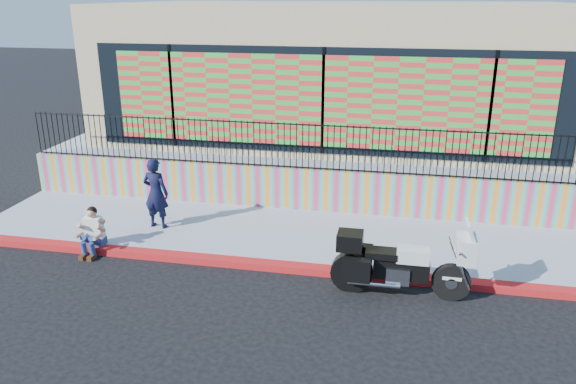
# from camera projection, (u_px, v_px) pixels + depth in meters

# --- Properties ---
(ground) EXTENTS (90.00, 90.00, 0.00)m
(ground) POSITION_uv_depth(u_px,v_px,m) (293.00, 271.00, 11.84)
(ground) COLOR black
(ground) RESTS_ON ground
(red_curb) EXTENTS (16.00, 0.30, 0.15)m
(red_curb) POSITION_uv_depth(u_px,v_px,m) (293.00, 268.00, 11.81)
(red_curb) COLOR red
(red_curb) RESTS_ON ground
(sidewalk) EXTENTS (16.00, 3.00, 0.15)m
(sidewalk) POSITION_uv_depth(u_px,v_px,m) (306.00, 236.00, 13.34)
(sidewalk) COLOR #99A3B8
(sidewalk) RESTS_ON ground
(mural_wall) EXTENTS (16.00, 0.20, 1.10)m
(mural_wall) POSITION_uv_depth(u_px,v_px,m) (317.00, 190.00, 14.61)
(mural_wall) COLOR #DB3966
(mural_wall) RESTS_ON sidewalk
(metal_fence) EXTENTS (15.80, 0.04, 1.20)m
(metal_fence) POSITION_uv_depth(u_px,v_px,m) (317.00, 147.00, 14.22)
(metal_fence) COLOR black
(metal_fence) RESTS_ON mural_wall
(elevated_platform) EXTENTS (16.00, 10.00, 1.25)m
(elevated_platform) POSITION_uv_depth(u_px,v_px,m) (339.00, 144.00, 19.34)
(elevated_platform) COLOR #99A3B8
(elevated_platform) RESTS_ON ground
(storefront_building) EXTENTS (14.00, 8.06, 4.00)m
(storefront_building) POSITION_uv_depth(u_px,v_px,m) (341.00, 68.00, 18.27)
(storefront_building) COLOR tan
(storefront_building) RESTS_ON elevated_platform
(police_motorcycle) EXTENTS (2.62, 0.87, 1.63)m
(police_motorcycle) POSITION_uv_depth(u_px,v_px,m) (399.00, 262.00, 10.70)
(police_motorcycle) COLOR black
(police_motorcycle) RESTS_ON ground
(police_officer) EXTENTS (0.67, 0.48, 1.73)m
(police_officer) POSITION_uv_depth(u_px,v_px,m) (156.00, 193.00, 13.42)
(police_officer) COLOR black
(police_officer) RESTS_ON sidewalk
(seated_man) EXTENTS (0.54, 0.71, 1.06)m
(seated_man) POSITION_uv_depth(u_px,v_px,m) (92.00, 236.00, 12.46)
(seated_man) COLOR navy
(seated_man) RESTS_ON ground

